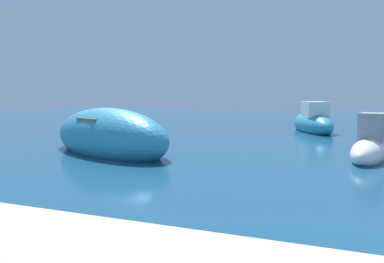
% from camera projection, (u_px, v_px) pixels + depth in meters
% --- Properties ---
extents(moored_boat_0, '(6.02, 4.26, 1.96)m').
position_uv_depth(moored_boat_0, '(109.00, 137.00, 12.25)').
color(moored_boat_0, teal).
rests_on(moored_boat_0, ground).
extents(moored_boat_2, '(1.67, 3.16, 1.60)m').
position_uv_depth(moored_boat_2, '(370.00, 147.00, 10.99)').
color(moored_boat_2, white).
rests_on(moored_boat_2, ground).
extents(moored_boat_5, '(2.99, 4.99, 1.88)m').
position_uv_depth(moored_boat_5, '(313.00, 123.00, 19.21)').
color(moored_boat_5, teal).
rests_on(moored_boat_5, ground).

